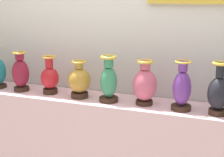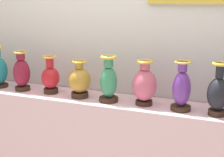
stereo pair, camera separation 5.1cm
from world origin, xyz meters
The scene contains 9 objects.
display_shelf centered at (0.00, 0.00, 0.47)m, with size 3.80×0.39×0.94m, color beige.
back_wall centered at (0.01, 0.26, 1.41)m, with size 6.23×0.14×2.81m.
vase_burgundy centered at (-0.85, -0.03, 1.10)m, with size 0.15×0.15×0.35m.
vase_crimson centered at (-0.56, -0.02, 1.08)m, with size 0.16×0.16×0.33m.
vase_ochre centered at (-0.28, -0.03, 1.08)m, with size 0.19×0.19×0.31m.
vase_jade centered at (-0.01, -0.05, 1.11)m, with size 0.15×0.15×0.37m.
vase_rose centered at (0.28, -0.03, 1.10)m, with size 0.19×0.19×0.35m.
vase_violet centered at (0.57, -0.05, 1.10)m, with size 0.15×0.15×0.37m.
vase_onyx centered at (0.83, -0.06, 1.10)m, with size 0.15×0.15×0.38m.
Camera 2 is at (0.97, -2.45, 1.78)m, focal length 54.16 mm.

